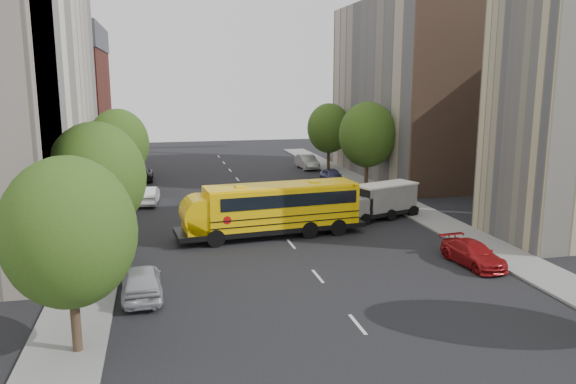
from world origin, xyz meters
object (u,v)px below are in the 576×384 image
object	(u,v)px
street_tree_0	(69,233)
street_tree_5	(329,128)
street_tree_4	(367,135)
parked_car_0	(141,281)
street_tree_2	(119,143)
street_tree_1	(97,178)
parked_car_1	(148,195)
parked_car_3	(473,254)
parked_car_2	(142,174)
safari_truck	(381,200)
parked_car_5	(307,162)
school_bus	(269,207)
parked_car_4	(332,176)

from	to	relation	value
street_tree_0	street_tree_5	world-z (taller)	street_tree_5
street_tree_4	parked_car_0	size ratio (longest dim) A/B	1.76
street_tree_2	parked_car_0	size ratio (longest dim) A/B	1.67
street_tree_1	street_tree_0	bearing A→B (deg)	-90.00
parked_car_1	parked_car_3	world-z (taller)	parked_car_1
parked_car_2	parked_car_0	bearing A→B (deg)	91.97
street_tree_5	street_tree_0	bearing A→B (deg)	-118.81
safari_truck	parked_car_5	bearing A→B (deg)	68.58
street_tree_1	school_bus	xyz separation A→B (m)	(10.04, 4.07, -3.01)
parked_car_1	parked_car_2	distance (m)	11.56
street_tree_0	parked_car_1	xyz separation A→B (m)	(2.20, 25.87, -3.91)
street_tree_0	parked_car_2	size ratio (longest dim) A/B	1.56
parked_car_4	parked_car_5	bearing A→B (deg)	91.20
street_tree_0	street_tree_4	size ratio (longest dim) A/B	0.91
street_tree_4	parked_car_5	bearing A→B (deg)	99.45
parked_car_0	street_tree_4	bearing A→B (deg)	-133.18
street_tree_2	street_tree_4	distance (m)	22.00
street_tree_5	school_bus	bearing A→B (deg)	-114.76
street_tree_5	school_bus	world-z (taller)	street_tree_5
school_bus	parked_car_2	xyz separation A→B (m)	(-8.58, 23.34, -1.28)
parked_car_4	parked_car_3	bearing A→B (deg)	-88.80
safari_truck	parked_car_3	xyz separation A→B (m)	(0.84, -11.19, -0.70)
street_tree_0	parked_car_5	xyz separation A→B (m)	(19.80, 41.22, -3.84)
school_bus	parked_car_0	xyz separation A→B (m)	(-7.84, -8.92, -1.15)
parked_car_2	parked_car_5	xyz separation A→B (m)	(18.34, 3.81, 0.14)
parked_car_0	parked_car_4	bearing A→B (deg)	-125.95
street_tree_1	parked_car_1	size ratio (longest dim) A/B	1.78
street_tree_0	street_tree_2	world-z (taller)	street_tree_2
street_tree_1	parked_car_2	size ratio (longest dim) A/B	1.66
parked_car_0	parked_car_4	size ratio (longest dim) A/B	1.08
street_tree_2	safari_truck	bearing A→B (deg)	-30.07
street_tree_4	parked_car_2	xyz separation A→B (m)	(-20.54, 9.41, -4.41)
parked_car_5	school_bus	bearing A→B (deg)	-111.85
street_tree_1	street_tree_4	size ratio (longest dim) A/B	0.98
street_tree_0	parked_car_4	xyz separation A→B (m)	(19.80, 31.56, -3.91)
street_tree_2	street_tree_5	world-z (taller)	street_tree_2
safari_truck	street_tree_5	bearing A→B (deg)	63.03
street_tree_0	school_bus	size ratio (longest dim) A/B	0.59
street_tree_1	parked_car_4	world-z (taller)	street_tree_1
street_tree_4	school_bus	bearing A→B (deg)	-130.64
street_tree_1	parked_car_2	bearing A→B (deg)	86.96
school_bus	parked_car_5	world-z (taller)	school_bus
parked_car_1	safari_truck	bearing A→B (deg)	157.20
parked_car_2	parked_car_3	world-z (taller)	parked_car_2
parked_car_2	street_tree_0	bearing A→B (deg)	88.42
parked_car_2	school_bus	bearing A→B (deg)	110.84
school_bus	parked_car_3	size ratio (longest dim) A/B	2.81
parked_car_5	street_tree_2	bearing A→B (deg)	-148.36
street_tree_0	street_tree_1	distance (m)	10.00
street_tree_1	street_tree_2	bearing A→B (deg)	90.00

